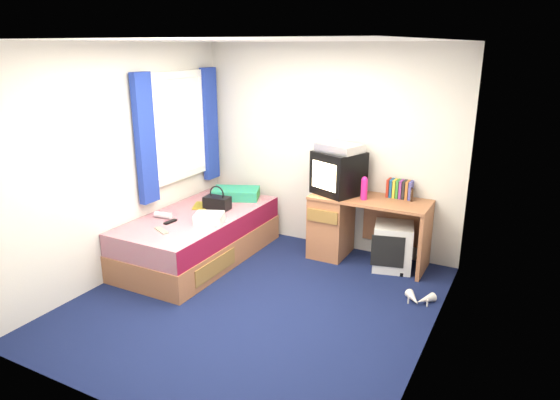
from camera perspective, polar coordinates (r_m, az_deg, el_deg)
The scene contains 20 objects.
ground at distance 4.90m, azimuth -2.82°, elevation -11.58°, with size 3.40×3.40×0.00m, color #0C1438.
room_shell at distance 4.38m, azimuth -3.10°, elevation 5.26°, with size 3.40×3.40×3.40m.
bed at distance 5.80m, azimuth -9.20°, elevation -4.11°, with size 1.01×2.00×0.54m.
pillow at distance 6.21m, azimuth -5.06°, elevation 0.75°, with size 0.56×0.36×0.12m, color teal.
desk at distance 5.78m, azimuth 7.54°, elevation -2.66°, with size 1.30×0.55×0.75m.
storage_cube at distance 5.62m, azimuth 12.79°, elevation -5.20°, with size 0.41×0.41×0.51m, color silver.
crt_tv at distance 5.64m, azimuth 6.69°, elevation 3.10°, with size 0.62×0.60×0.48m.
vcr at distance 5.58m, azimuth 6.82°, elevation 5.95°, with size 0.47×0.34×0.09m, color silver.
book_row at distance 5.64m, azimuth 13.52°, elevation 1.24°, with size 0.27×0.13×0.20m.
picture_frame at distance 5.59m, azimuth 14.82°, elevation 0.67°, with size 0.02×0.12×0.14m, color black.
pink_water_bottle at distance 5.49m, azimuth 9.59°, elevation 1.20°, with size 0.07×0.07×0.23m, color #E52085.
aerosol_can at distance 5.63m, azimuth 9.51°, elevation 1.40°, with size 0.05×0.05×0.19m, color silver.
handbag at distance 5.81m, azimuth -7.20°, elevation -0.26°, with size 0.31×0.19×0.28m.
towel at distance 5.40m, azimuth -8.11°, elevation -2.04°, with size 0.30×0.25×0.10m, color silver.
magazine at distance 5.96m, azimuth -8.79°, elevation -0.64°, with size 0.21×0.28×0.01m, color yellow.
water_bottle at distance 5.63m, azimuth -13.22°, elevation -1.69°, with size 0.07×0.07×0.20m, color silver.
colour_swatch_fan at distance 5.26m, azimuth -13.40°, elevation -3.41°, with size 0.22×0.06×0.01m, color orange.
remote_control at distance 5.48m, azimuth -12.43°, elevation -2.44°, with size 0.05×0.16×0.02m, color black.
window_assembly at distance 6.00m, azimuth -11.47°, elevation 7.89°, with size 0.11×1.42×1.40m.
white_heels at distance 5.04m, azimuth 15.62°, elevation -10.84°, with size 0.30×0.26×0.09m.
Camera 1 is at (2.22, -3.67, 2.37)m, focal length 32.00 mm.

